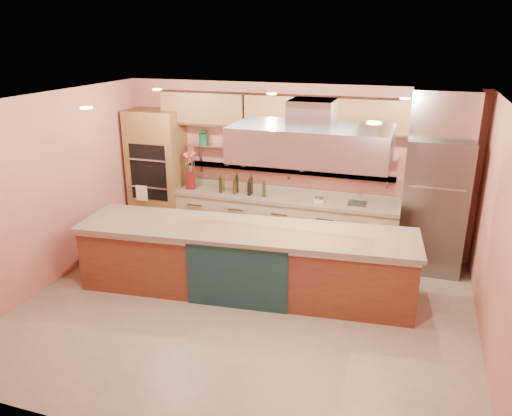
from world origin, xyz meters
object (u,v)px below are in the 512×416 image
(flower_vase, at_px, (191,181))
(kitchen_scale, at_px, (319,199))
(copper_kettle, at_px, (245,143))
(green_canister, at_px, (246,141))
(refrigerator, at_px, (434,206))
(island, at_px, (245,260))

(flower_vase, relative_size, kitchen_scale, 1.79)
(flower_vase, bearing_deg, kitchen_scale, 0.00)
(copper_kettle, height_order, green_canister, green_canister)
(refrigerator, bearing_deg, flower_vase, 179.86)
(flower_vase, distance_m, kitchen_scale, 2.34)
(island, xyz_separation_m, flower_vase, (-1.61, 1.63, 0.59))
(flower_vase, relative_size, green_canister, 1.56)
(kitchen_scale, relative_size, copper_kettle, 0.98)
(flower_vase, bearing_deg, copper_kettle, 12.87)
(refrigerator, height_order, flower_vase, refrigerator)
(refrigerator, relative_size, flower_vase, 7.19)
(copper_kettle, bearing_deg, refrigerator, -4.16)
(copper_kettle, bearing_deg, green_canister, 0.00)
(copper_kettle, relative_size, green_canister, 0.89)
(refrigerator, relative_size, kitchen_scale, 12.89)
(refrigerator, bearing_deg, copper_kettle, 175.84)
(green_canister, bearing_deg, flower_vase, -167.22)
(island, xyz_separation_m, kitchen_scale, (0.73, 1.63, 0.49))
(flower_vase, xyz_separation_m, kitchen_scale, (2.34, 0.00, -0.10))
(island, relative_size, copper_kettle, 28.20)
(flower_vase, bearing_deg, green_canister, 12.78)
(island, relative_size, kitchen_scale, 28.82)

